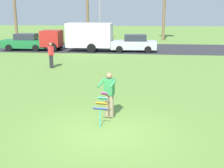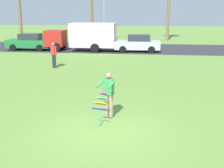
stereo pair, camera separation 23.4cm
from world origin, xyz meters
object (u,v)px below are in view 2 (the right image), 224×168
(parked_car_green, at_px, (29,42))
(person_walker_near, at_px, (54,54))
(kite_held, at_px, (101,105))
(streetlight_pole, at_px, (104,8))
(parked_car_silver, at_px, (138,44))
(parked_truck_red_cab, at_px, (85,36))
(person_kite_flyer, at_px, (108,93))

(parked_car_green, height_order, person_walker_near, person_walker_near)
(kite_held, distance_m, parked_car_green, 20.82)
(streetlight_pole, bearing_deg, parked_car_silver, -60.50)
(streetlight_pole, relative_size, person_walker_near, 4.05)
(streetlight_pole, bearing_deg, parked_car_green, -130.10)
(parked_car_silver, bearing_deg, person_walker_near, -122.63)
(person_walker_near, bearing_deg, parked_car_silver, 57.37)
(kite_held, relative_size, person_walker_near, 0.65)
(parked_car_green, bearing_deg, kite_held, -61.35)
(kite_held, relative_size, parked_truck_red_cab, 0.17)
(person_kite_flyer, distance_m, streetlight_pole, 25.49)
(parked_car_green, distance_m, streetlight_pole, 10.30)
(parked_car_green, bearing_deg, person_kite_flyer, -59.89)
(person_kite_flyer, height_order, parked_car_silver, person_kite_flyer)
(person_kite_flyer, relative_size, parked_truck_red_cab, 0.26)
(person_kite_flyer, height_order, streetlight_pole, streetlight_pole)
(parked_truck_red_cab, height_order, streetlight_pole, streetlight_pole)
(parked_car_green, relative_size, person_walker_near, 2.46)
(parked_car_silver, bearing_deg, streetlight_pole, 119.50)
(kite_held, bearing_deg, parked_car_silver, 88.27)
(kite_held, bearing_deg, parked_car_green, 118.65)
(streetlight_pole, bearing_deg, parked_truck_red_cab, -96.06)
(parked_car_green, bearing_deg, person_walker_near, -58.47)
(kite_held, distance_m, person_walker_near, 10.99)
(person_kite_flyer, relative_size, streetlight_pole, 0.25)
(streetlight_pole, height_order, person_walker_near, streetlight_pole)
(parked_car_green, bearing_deg, streetlight_pole, 49.90)
(parked_car_green, height_order, streetlight_pole, streetlight_pole)
(person_kite_flyer, xyz_separation_m, streetlight_pole, (-3.86, 25.01, 3.05))
(kite_held, xyz_separation_m, streetlight_pole, (-3.68, 25.75, 3.24))
(parked_car_green, distance_m, parked_truck_red_cab, 5.54)
(person_kite_flyer, bearing_deg, parked_car_green, 120.11)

